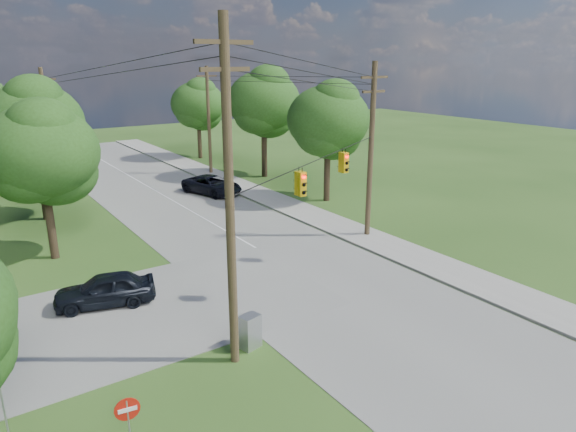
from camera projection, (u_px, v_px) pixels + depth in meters
ground at (339, 329)px, 21.00m from camera, size 140.00×140.00×0.00m
main_road at (306, 277)px, 26.02m from camera, size 10.00×100.00×0.03m
sidewalk_east at (400, 250)px, 29.61m from camera, size 2.60×100.00×0.12m
pole_sw at (229, 197)px, 17.02m from camera, size 2.00×0.32×12.00m
pole_ne at (371, 149)px, 30.50m from camera, size 2.00×0.32×10.50m
pole_north_e at (209, 120)px, 47.99m from camera, size 2.00×0.32×10.00m
pole_north_w at (49, 131)px, 40.52m from camera, size 2.00×0.32×10.00m
power_lines at (231, 86)px, 28.24m from camera, size 13.93×29.62×4.93m
traffic_signals at (324, 172)px, 24.26m from camera, size 4.91×3.27×1.05m
tree_w_near at (40, 152)px, 26.82m from camera, size 6.00×6.00×8.40m
tree_w_mid at (34, 123)px, 33.48m from camera, size 6.40×6.40×9.22m
tree_e_near at (328, 120)px, 38.26m from camera, size 6.20×6.20×8.81m
tree_e_mid at (264, 102)px, 46.24m from camera, size 6.60×6.60×9.64m
tree_e_far at (198, 104)px, 55.48m from camera, size 5.80×5.80×8.32m
car_cross_dark at (105, 289)px, 22.84m from camera, size 4.64×2.88×1.48m
car_main_north at (212, 185)px, 41.76m from camera, size 3.98×5.80×1.47m
control_cabinet at (250, 331)px, 19.51m from camera, size 0.86×0.71×1.35m
do_not_enter_sign at (128, 415)px, 13.65m from camera, size 0.68×0.15×2.06m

